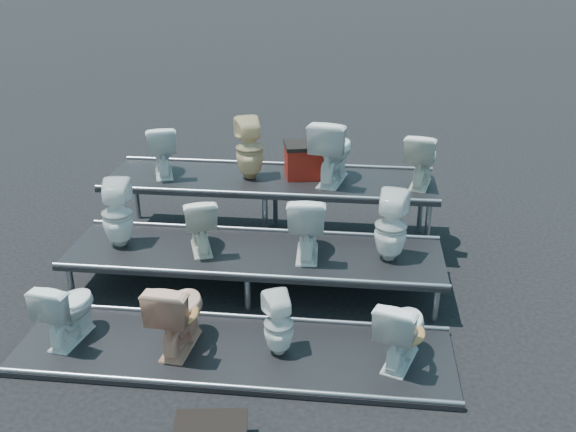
# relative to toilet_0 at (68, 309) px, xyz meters

# --- Properties ---
(ground) EXTENTS (80.00, 80.00, 0.00)m
(ground) POSITION_rel_toilet_0_xyz_m (1.62, 1.30, -0.40)
(ground) COLOR black
(ground) RESTS_ON ground
(tier_front) EXTENTS (4.20, 1.20, 0.06)m
(tier_front) POSITION_rel_toilet_0_xyz_m (1.62, 0.00, -0.37)
(tier_front) COLOR black
(tier_front) RESTS_ON ground
(tier_mid) EXTENTS (4.20, 1.20, 0.46)m
(tier_mid) POSITION_rel_toilet_0_xyz_m (1.62, 1.30, -0.17)
(tier_mid) COLOR black
(tier_mid) RESTS_ON ground
(tier_back) EXTENTS (4.20, 1.20, 0.86)m
(tier_back) POSITION_rel_toilet_0_xyz_m (1.62, 2.60, 0.03)
(tier_back) COLOR black
(tier_back) RESTS_ON ground
(toilet_0) EXTENTS (0.48, 0.72, 0.68)m
(toilet_0) POSITION_rel_toilet_0_xyz_m (0.00, 0.00, 0.00)
(toilet_0) COLOR white
(toilet_0) RESTS_ON tier_front
(toilet_1) EXTENTS (0.49, 0.77, 0.76)m
(toilet_1) POSITION_rel_toilet_0_xyz_m (1.10, 0.00, 0.04)
(toilet_1) COLOR #E09F7F
(toilet_1) RESTS_ON tier_front
(toilet_2) EXTENTS (0.37, 0.38, 0.63)m
(toilet_2) POSITION_rel_toilet_0_xyz_m (2.06, 0.00, -0.03)
(toilet_2) COLOR white
(toilet_2) RESTS_ON tier_front
(toilet_3) EXTENTS (0.59, 0.77, 0.69)m
(toilet_3) POSITION_rel_toilet_0_xyz_m (3.20, 0.00, 0.01)
(toilet_3) COLOR white
(toilet_3) RESTS_ON tier_front
(toilet_4) EXTENTS (0.40, 0.41, 0.77)m
(toilet_4) POSITION_rel_toilet_0_xyz_m (0.07, 1.30, 0.45)
(toilet_4) COLOR white
(toilet_4) RESTS_ON tier_mid
(toilet_5) EXTENTS (0.55, 0.72, 0.65)m
(toilet_5) POSITION_rel_toilet_0_xyz_m (1.01, 1.30, 0.38)
(toilet_5) COLOR white
(toilet_5) RESTS_ON tier_mid
(toilet_6) EXTENTS (0.44, 0.74, 0.73)m
(toilet_6) POSITION_rel_toilet_0_xyz_m (2.21, 1.30, 0.43)
(toilet_6) COLOR white
(toilet_6) RESTS_ON tier_mid
(toilet_7) EXTENTS (0.42, 0.42, 0.78)m
(toilet_7) POSITION_rel_toilet_0_xyz_m (3.12, 1.30, 0.45)
(toilet_7) COLOR white
(toilet_7) RESTS_ON tier_mid
(toilet_8) EXTENTS (0.57, 0.74, 0.67)m
(toilet_8) POSITION_rel_toilet_0_xyz_m (0.22, 2.60, 0.80)
(toilet_8) COLOR white
(toilet_8) RESTS_ON tier_back
(toilet_9) EXTENTS (0.46, 0.47, 0.78)m
(toilet_9) POSITION_rel_toilet_0_xyz_m (1.36, 2.60, 0.85)
(toilet_9) COLOR beige
(toilet_9) RESTS_ON tier_back
(toilet_10) EXTENTS (0.62, 0.88, 0.82)m
(toilet_10) POSITION_rel_toilet_0_xyz_m (2.41, 2.60, 0.87)
(toilet_10) COLOR white
(toilet_10) RESTS_ON tier_back
(toilet_11) EXTENTS (0.52, 0.73, 0.68)m
(toilet_11) POSITION_rel_toilet_0_xyz_m (3.51, 2.60, 0.80)
(toilet_11) COLOR white
(toilet_11) RESTS_ON tier_back
(red_crate) EXTENTS (0.62, 0.54, 0.39)m
(red_crate) POSITION_rel_toilet_0_xyz_m (2.08, 2.75, 0.66)
(red_crate) COLOR maroon
(red_crate) RESTS_ON tier_back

